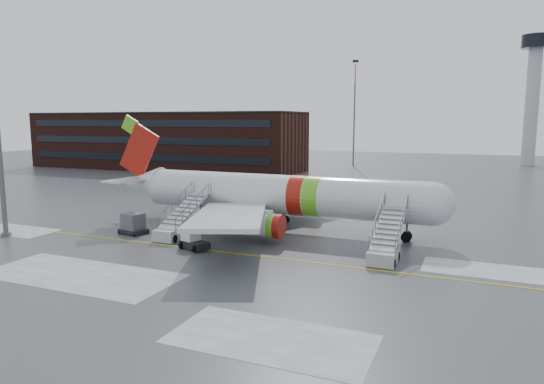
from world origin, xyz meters
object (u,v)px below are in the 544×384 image
at_px(airstair_aft, 177,226).
at_px(uld_container, 133,224).
at_px(pushback_tug, 193,242).
at_px(airstair_fwd, 385,247).
at_px(airliner, 271,195).

xyz_separation_m(airstair_aft, uld_container, (-4.62, -0.33, -0.16)).
bearing_deg(pushback_tug, airstair_fwd, 10.46).
bearing_deg(uld_container, airliner, 31.58).
relative_size(airliner, pushback_tug, 12.91).
height_order(airstair_aft, uld_container, airstair_aft).
height_order(airliner, pushback_tug, airliner).
distance_m(airstair_fwd, airstair_aft, 18.79).
relative_size(airstair_aft, uld_container, 2.92).
distance_m(airliner, airstair_fwd, 14.07).
height_order(airliner, uld_container, airliner).
distance_m(airliner, uld_container, 13.35).
height_order(airstair_fwd, uld_container, airstair_fwd).
xyz_separation_m(airstair_fwd, uld_container, (-23.40, -0.33, -0.16)).
bearing_deg(airstair_fwd, airstair_aft, 180.00).
relative_size(airstair_fwd, airstair_aft, 1.00).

